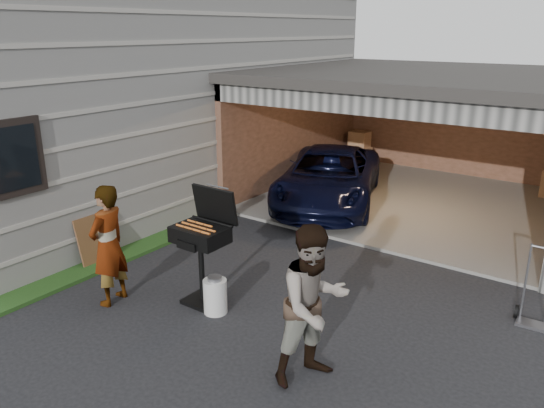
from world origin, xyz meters
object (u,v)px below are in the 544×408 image
(minivan, at_px, (329,180))
(man, at_px, (314,305))
(propane_tank, at_px, (215,296))
(bbq_grill, at_px, (202,238))
(hand_truck, at_px, (534,309))
(woman, at_px, (108,245))
(plywood_panel, at_px, (98,239))

(minivan, relative_size, man, 2.34)
(propane_tank, bearing_deg, minivan, 102.11)
(bbq_grill, bearing_deg, minivan, 98.55)
(bbq_grill, height_order, hand_truck, bbq_grill)
(man, height_order, propane_tank, man)
(woman, distance_m, bbq_grill, 1.31)
(minivan, height_order, hand_truck, minivan)
(minivan, height_order, man, man)
(minivan, distance_m, woman, 5.59)
(bbq_grill, xyz_separation_m, propane_tank, (0.34, -0.15, -0.73))
(minivan, distance_m, hand_truck, 5.43)
(minivan, relative_size, plywood_panel, 5.11)
(woman, relative_size, bbq_grill, 1.06)
(propane_tank, bearing_deg, man, -13.73)
(plywood_panel, bearing_deg, bbq_grill, 0.62)
(hand_truck, bearing_deg, bbq_grill, -154.70)
(plywood_panel, bearing_deg, minivan, 71.42)
(hand_truck, bearing_deg, minivan, 147.36)
(minivan, height_order, bbq_grill, bbq_grill)
(plywood_panel, bearing_deg, man, -7.25)
(woman, xyz_separation_m, man, (3.22, 0.17, 0.04))
(bbq_grill, xyz_separation_m, plywood_panel, (-2.34, -0.03, -0.56))
(man, xyz_separation_m, propane_tank, (-1.83, 0.45, -0.66))
(minivan, xyz_separation_m, woman, (-0.33, -5.57, 0.28))
(minivan, relative_size, bbq_grill, 2.59)
(man, bearing_deg, bbq_grill, 98.95)
(propane_tank, bearing_deg, woman, -156.04)
(woman, height_order, propane_tank, woman)
(bbq_grill, bearing_deg, propane_tank, -24.14)
(hand_truck, bearing_deg, man, -126.11)
(man, bearing_deg, woman, 117.49)
(man, bearing_deg, minivan, 52.55)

